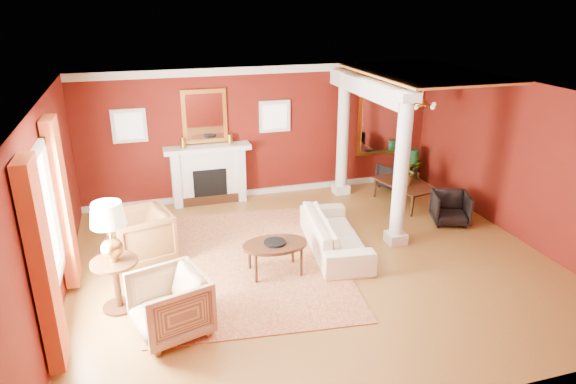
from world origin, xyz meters
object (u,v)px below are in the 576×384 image
object	(u,v)px
armchair_leopard	(140,234)
coffee_table	(275,246)
dining_table	(406,187)
sofa	(335,228)
armchair_stripe	(169,302)
side_table	(111,238)

from	to	relation	value
armchair_leopard	coffee_table	bearing A→B (deg)	47.62
dining_table	armchair_leopard	bearing A→B (deg)	88.60
armchair_leopard	coffee_table	distance (m)	2.35
sofa	coffee_table	xyz separation A→B (m)	(-1.24, -0.49, 0.06)
sofa	dining_table	size ratio (longest dim) A/B	1.59
coffee_table	dining_table	size ratio (longest dim) A/B	0.77
armchair_stripe	dining_table	world-z (taller)	armchair_stripe
armchair_leopard	dining_table	xyz separation A→B (m)	(5.62, 1.02, -0.11)
sofa	coffee_table	size ratio (longest dim) A/B	2.05
side_table	sofa	bearing A→B (deg)	12.49
armchair_leopard	side_table	xyz separation A→B (m)	(-0.37, -1.41, 0.64)
dining_table	side_table	bearing A→B (deg)	100.39
coffee_table	side_table	distance (m)	2.57
armchair_leopard	armchair_stripe	world-z (taller)	armchair_leopard
armchair_stripe	coffee_table	bearing A→B (deg)	106.32
armchair_leopard	side_table	world-z (taller)	side_table
sofa	armchair_leopard	size ratio (longest dim) A/B	2.20
armchair_stripe	coffee_table	size ratio (longest dim) A/B	0.88
coffee_table	armchair_stripe	bearing A→B (deg)	-147.11
side_table	armchair_leopard	bearing A→B (deg)	75.24
side_table	dining_table	size ratio (longest dim) A/B	1.20
sofa	side_table	size ratio (longest dim) A/B	1.32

